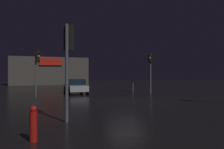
# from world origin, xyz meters

# --- Properties ---
(ground_plane) EXTENTS (120.00, 120.00, 0.00)m
(ground_plane) POSITION_xyz_m (0.00, 0.00, 0.00)
(ground_plane) COLOR black
(store_building) EXTENTS (14.02, 7.18, 5.06)m
(store_building) POSITION_xyz_m (-1.25, 32.42, 2.53)
(store_building) COLOR #4C4742
(store_building) RESTS_ON ground
(traffic_signal_main) EXTENTS (0.42, 0.42, 3.92)m
(traffic_signal_main) POSITION_xyz_m (-5.62, 5.53, 2.90)
(traffic_signal_main) COLOR #595B60
(traffic_signal_main) RESTS_ON ground
(traffic_signal_opposite) EXTENTS (0.42, 0.42, 3.98)m
(traffic_signal_opposite) POSITION_xyz_m (5.21, 5.39, 2.78)
(traffic_signal_opposite) COLOR #595B60
(traffic_signal_opposite) RESTS_ON ground
(traffic_signal_cross_left) EXTENTS (0.41, 0.43, 3.88)m
(traffic_signal_cross_left) POSITION_xyz_m (-5.45, -6.33, 2.81)
(traffic_signal_cross_left) COLOR #595B60
(traffic_signal_cross_left) RESTS_ON ground
(car_near) EXTENTS (2.19, 4.57, 1.45)m
(car_near) POSITION_xyz_m (-1.81, 7.61, 0.75)
(car_near) COLOR #B7B7BF
(car_near) RESTS_ON ground
(fire_hydrant) EXTENTS (0.22, 0.22, 1.01)m
(fire_hydrant) POSITION_xyz_m (-6.96, -8.87, 0.50)
(fire_hydrant) COLOR red
(fire_hydrant) RESTS_ON ground
(bollard_kerb_a) EXTENTS (0.12, 0.12, 1.04)m
(bollard_kerb_a) POSITION_xyz_m (4.42, 7.65, 0.52)
(bollard_kerb_a) COLOR #595B60
(bollard_kerb_a) RESTS_ON ground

